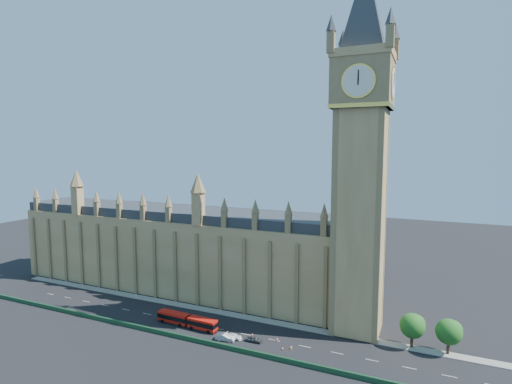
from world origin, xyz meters
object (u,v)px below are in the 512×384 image
at_px(red_bus, 187,321).
at_px(car_grey, 254,339).
at_px(car_silver, 225,337).
at_px(car_white, 234,336).

bearing_deg(red_bus, car_grey, 0.51).
bearing_deg(car_grey, car_silver, 106.49).
relative_size(car_grey, car_silver, 0.81).
distance_m(red_bus, car_grey, 20.43).
bearing_deg(red_bus, car_silver, -10.02).
bearing_deg(car_silver, car_white, -48.59).
xyz_separation_m(red_bus, car_grey, (20.40, -0.71, -0.95)).
xyz_separation_m(car_grey, car_white, (-5.49, -0.56, -0.05)).
distance_m(car_grey, car_silver, 7.39).
height_order(red_bus, car_white, red_bus).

